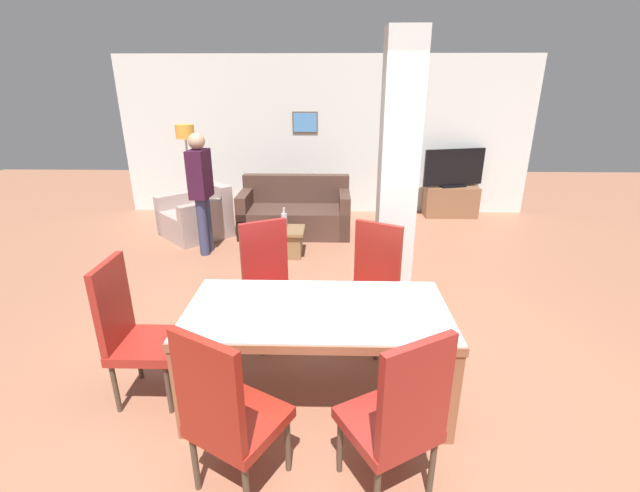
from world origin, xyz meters
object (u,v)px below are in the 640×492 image
dining_chair_far_left (270,279)px  bottle (284,219)px  dining_table (317,326)px  tv_screen (454,168)px  sofa (295,214)px  tv_stand (450,201)px  dining_chair_near_left (227,412)px  dining_chair_far_right (371,282)px  armchair (197,218)px  dining_chair_head_left (133,329)px  coffee_table (281,242)px  dining_chair_near_right (399,415)px  floor_lamp (186,142)px  standing_person (201,186)px

dining_chair_far_left → bottle: 2.11m
bottle → dining_table: bearing=-79.6°
tv_screen → sofa: bearing=4.4°
tv_stand → dining_chair_near_left: bearing=-115.5°
tv_screen → dining_table: bearing=49.9°
dining_chair_far_right → armchair: 3.75m
dining_table → tv_screen: (2.22, 4.82, 0.24)m
dining_chair_head_left → coffee_table: dining_chair_head_left is taller
coffee_table → dining_chair_near_right: bearing=-74.1°
dining_chair_far_right → bottle: bearing=-35.8°
tv_screen → floor_lamp: bearing=-9.6°
armchair → standing_person: size_ratio=0.76×
dining_table → dining_chair_near_left: bearing=-119.5°
dining_table → bottle: (-0.55, 2.97, -0.13)m
dining_chair_near_right → coffee_table: dining_chair_near_right is taller
dining_chair_far_left → floor_lamp: size_ratio=0.67×
dining_table → dining_chair_head_left: 1.33m
dining_chair_far_right → standing_person: 3.01m
armchair → dining_chair_far_left: bearing=163.8°
tv_stand → floor_lamp: bearing=-174.3°
dining_table → floor_lamp: floor_lamp is taller
dining_chair_near_left → dining_chair_far_left: (0.00, 1.68, 0.00)m
dining_chair_far_left → tv_stand: dining_chair_far_left is taller
dining_chair_near_left → tv_stand: bearing=94.0°
dining_chair_near_right → dining_chair_far_left: (-0.92, 1.68, 0.00)m
sofa → dining_chair_head_left: bearing=77.4°
dining_chair_head_left → tv_screen: 5.99m
dining_chair_near_left → tv_stand: size_ratio=1.19×
dining_chair_head_left → dining_chair_far_left: 1.23m
tv_stand → bottle: bearing=-146.4°
bottle → tv_stand: bottle is taller
dining_chair_far_right → standing_person: standing_person is taller
coffee_table → tv_screen: bearing=34.8°
dining_chair_far_right → tv_screen: tv_screen is taller
dining_chair_near_left → tv_screen: size_ratio=1.01×
dining_table → tv_stand: dining_table is taller
bottle → tv_stand: bearing=33.6°
dining_chair_near_left → bottle: 3.79m
sofa → armchair: 1.52m
dining_chair_head_left → dining_chair_far_right: size_ratio=1.00×
bottle → floor_lamp: floor_lamp is taller
sofa → bottle: (-0.08, -0.88, 0.19)m
dining_chair_far_right → standing_person: size_ratio=0.66×
armchair → tv_stand: bearing=-119.4°
dining_table → dining_chair_near_right: 0.94m
dining_chair_far_right → tv_stand: size_ratio=1.19×
dining_chair_far_right → armchair: size_ratio=0.88×
dining_chair_far_right → tv_screen: size_ratio=1.01×
coffee_table → dining_table: bearing=-78.4°
dining_chair_near_right → sofa: size_ratio=0.64×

